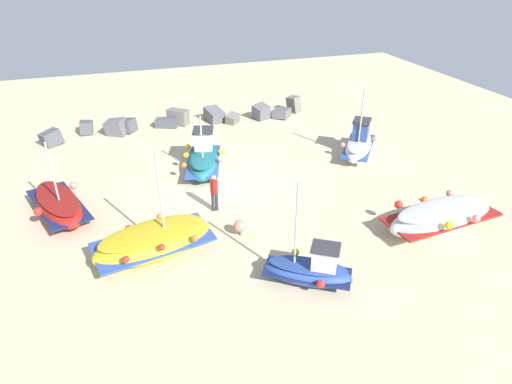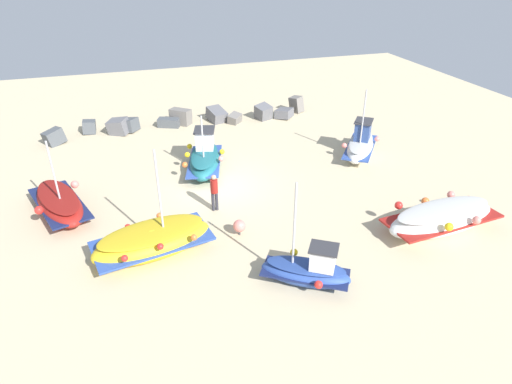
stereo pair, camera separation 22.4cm
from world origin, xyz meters
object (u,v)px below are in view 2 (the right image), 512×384
(fishing_boat_3, at_px, (205,158))
(mooring_buoy_0, at_px, (239,226))
(fishing_boat_0, at_px, (307,271))
(fishing_boat_5, at_px, (59,203))
(fishing_boat_1, at_px, (442,218))
(fishing_boat_4, at_px, (361,145))
(fishing_boat_2, at_px, (153,241))
(person_walking, at_px, (214,190))

(fishing_boat_3, distance_m, mooring_buoy_0, 6.29)
(fishing_boat_0, xyz_separation_m, fishing_boat_5, (-8.38, 7.41, -0.03))
(fishing_boat_1, bearing_deg, fishing_boat_3, 127.94)
(fishing_boat_3, relative_size, fishing_boat_4, 1.07)
(fishing_boat_5, bearing_deg, mooring_buoy_0, -138.82)
(fishing_boat_1, height_order, fishing_boat_2, fishing_boat_2)
(fishing_boat_0, distance_m, fishing_boat_2, 5.83)
(fishing_boat_0, distance_m, fishing_boat_1, 6.59)
(fishing_boat_4, xyz_separation_m, mooring_buoy_0, (-8.48, -5.55, -0.19))
(fishing_boat_1, distance_m, fishing_boat_4, 7.69)
(person_walking, distance_m, mooring_buoy_0, 2.31)
(fishing_boat_4, height_order, mooring_buoy_0, fishing_boat_4)
(fishing_boat_5, height_order, mooring_buoy_0, fishing_boat_5)
(fishing_boat_2, height_order, fishing_boat_5, fishing_boat_2)
(fishing_boat_5, bearing_deg, person_walking, -124.52)
(fishing_boat_4, height_order, fishing_boat_5, fishing_boat_4)
(fishing_boat_1, distance_m, mooring_buoy_0, 8.16)
(fishing_boat_3, height_order, person_walking, fishing_boat_3)
(fishing_boat_1, xyz_separation_m, fishing_boat_4, (0.60, 7.66, 0.03))
(fishing_boat_2, relative_size, fishing_boat_5, 1.06)
(fishing_boat_0, bearing_deg, fishing_boat_1, 44.86)
(fishing_boat_0, relative_size, fishing_boat_3, 0.90)
(fishing_boat_1, xyz_separation_m, fishing_boat_3, (-7.98, 8.40, 0.06))
(fishing_boat_1, relative_size, fishing_boat_4, 1.28)
(fishing_boat_2, xyz_separation_m, fishing_boat_5, (-3.54, 4.15, -0.09))
(fishing_boat_1, height_order, fishing_boat_5, fishing_boat_5)
(fishing_boat_1, distance_m, fishing_boat_5, 16.01)
(fishing_boat_2, height_order, fishing_boat_3, fishing_boat_2)
(fishing_boat_0, height_order, person_walking, fishing_boat_0)
(person_walking, bearing_deg, mooring_buoy_0, -164.76)
(fishing_boat_1, relative_size, fishing_boat_5, 1.14)
(fishing_boat_5, bearing_deg, fishing_boat_4, -103.35)
(fishing_boat_0, bearing_deg, fishing_boat_4, 84.91)
(fishing_boat_2, bearing_deg, fishing_boat_1, 158.67)
(fishing_boat_1, bearing_deg, person_walking, 147.30)
(fishing_boat_1, height_order, mooring_buoy_0, fishing_boat_1)
(fishing_boat_2, relative_size, person_walking, 2.79)
(fishing_boat_3, distance_m, person_walking, 4.14)
(mooring_buoy_0, bearing_deg, fishing_boat_3, 90.91)
(fishing_boat_5, height_order, person_walking, fishing_boat_5)
(fishing_boat_3, xyz_separation_m, fishing_boat_5, (-6.85, -2.36, -0.15))
(fishing_boat_1, height_order, person_walking, person_walking)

